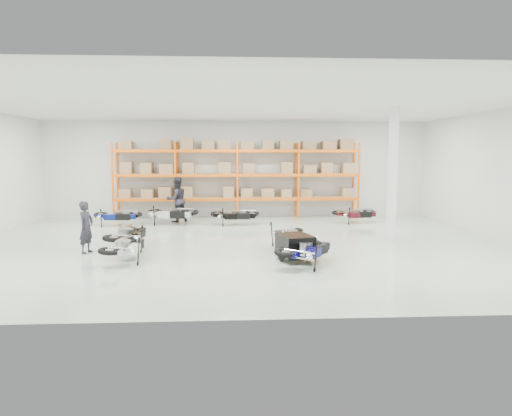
{
  "coord_description": "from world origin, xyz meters",
  "views": [
    {
      "loc": [
        -0.28,
        -14.75,
        2.87
      ],
      "look_at": [
        0.56,
        0.79,
        1.1
      ],
      "focal_mm": 32.0,
      "sensor_mm": 36.0,
      "label": 1
    }
  ],
  "objects": [
    {
      "name": "moto_back_c",
      "position": [
        -0.14,
        4.22,
        0.54
      ],
      "size": [
        1.77,
        0.89,
        1.14
      ],
      "primitive_type": null,
      "rotation": [
        0.0,
        -0.09,
        1.56
      ],
      "color": "black",
      "rests_on": "ground"
    },
    {
      "name": "moto_back_d",
      "position": [
        5.08,
        4.5,
        0.52
      ],
      "size": [
        1.78,
        1.01,
        1.1
      ],
      "primitive_type": null,
      "rotation": [
        0.0,
        -0.09,
        1.67
      ],
      "color": "#430D14",
      "rests_on": "ground"
    },
    {
      "name": "moto_touring_right",
      "position": [
        1.46,
        -0.92,
        0.55
      ],
      "size": [
        1.04,
        1.86,
        1.16
      ],
      "primitive_type": null,
      "rotation": [
        0.0,
        -0.09,
        -0.09
      ],
      "color": "black",
      "rests_on": "ground"
    },
    {
      "name": "moto_back_a",
      "position": [
        -5.04,
        4.28,
        0.53
      ],
      "size": [
        1.77,
        0.93,
        1.13
      ],
      "primitive_type": null,
      "rotation": [
        0.0,
        -0.09,
        1.53
      ],
      "color": "navy",
      "rests_on": "ground"
    },
    {
      "name": "moto_back_b",
      "position": [
        -2.84,
        4.55,
        0.59
      ],
      "size": [
        2.1,
        1.35,
        1.26
      ],
      "primitive_type": null,
      "rotation": [
        0.0,
        -0.09,
        1.36
      ],
      "color": "silver",
      "rests_on": "ground"
    },
    {
      "name": "trailer",
      "position": [
        1.46,
        -2.52,
        0.42
      ],
      "size": [
        1.04,
        1.78,
        0.72
      ],
      "rotation": [
        0.0,
        0.0,
        0.26
      ],
      "color": "black",
      "rests_on": "ground"
    },
    {
      "name": "person_back",
      "position": [
        -2.67,
        5.25,
        0.98
      ],
      "size": [
        1.2,
        1.14,
        1.96
      ],
      "primitive_type": "imported",
      "rotation": [
        0.0,
        0.0,
        3.72
      ],
      "color": "#222129",
      "rests_on": "ground"
    },
    {
      "name": "structural_column",
      "position": [
        5.2,
        0.5,
        2.25
      ],
      "size": [
        0.25,
        0.25,
        4.5
      ],
      "primitive_type": "cube",
      "color": "white",
      "rests_on": "ground"
    },
    {
      "name": "moto_blue_centre",
      "position": [
        1.7,
        -3.06,
        0.55
      ],
      "size": [
        1.77,
        1.97,
        1.16
      ],
      "primitive_type": null,
      "rotation": [
        0.0,
        -0.09,
        2.51
      ],
      "color": "#0A074F",
      "rests_on": "ground"
    },
    {
      "name": "pallet_rack",
      "position": [
        -0.0,
        6.45,
        2.26
      ],
      "size": [
        11.28,
        0.98,
        3.62
      ],
      "color": "#F45F0C",
      "rests_on": "ground"
    },
    {
      "name": "moto_silver_left",
      "position": [
        -3.16,
        -2.31,
        0.53
      ],
      "size": [
        1.0,
        1.79,
        1.12
      ],
      "primitive_type": null,
      "rotation": [
        0.0,
        -0.09,
        3.05
      ],
      "color": "silver",
      "rests_on": "ground"
    },
    {
      "name": "person_left",
      "position": [
        -4.59,
        -1.14,
        0.78
      ],
      "size": [
        0.51,
        0.65,
        1.55
      ],
      "primitive_type": "imported",
      "rotation": [
        0.0,
        0.0,
        1.29
      ],
      "color": "#22212A",
      "rests_on": "ground"
    },
    {
      "name": "moto_black_far_left",
      "position": [
        -3.46,
        -0.61,
        0.58
      ],
      "size": [
        1.06,
        1.94,
        1.22
      ],
      "primitive_type": null,
      "rotation": [
        0.0,
        -0.09,
        3.08
      ],
      "color": "black",
      "rests_on": "ground"
    },
    {
      "name": "room",
      "position": [
        0.0,
        0.0,
        2.25
      ],
      "size": [
        18.0,
        18.0,
        18.0
      ],
      "color": "silver",
      "rests_on": "ground"
    }
  ]
}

